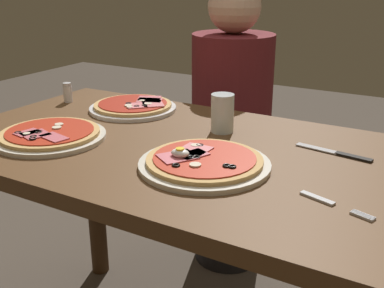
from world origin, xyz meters
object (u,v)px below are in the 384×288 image
at_px(pizza_foreground, 204,162).
at_px(pizza_across_right, 133,107).
at_px(dining_table, 172,188).
at_px(pizza_across_left, 50,135).
at_px(water_glass_near, 222,116).
at_px(salt_shaker, 68,93).
at_px(fork, 330,203).
at_px(diner_person, 231,138).
at_px(knife, 338,153).

height_order(pizza_foreground, pizza_across_right, pizza_foreground).
height_order(dining_table, pizza_across_left, pizza_across_left).
bearing_deg(pizza_across_left, dining_table, 24.24).
xyz_separation_m(water_glass_near, salt_shaker, (-0.61, 0.02, -0.01)).
bearing_deg(fork, diner_person, 126.14).
relative_size(water_glass_near, knife, 0.55).
bearing_deg(salt_shaker, fork, -17.82).
xyz_separation_m(fork, knife, (-0.05, 0.28, 0.00)).
distance_m(dining_table, salt_shaker, 0.59).
relative_size(pizza_across_left, pizza_across_right, 1.06).
relative_size(pizza_across_left, water_glass_near, 2.75).
bearing_deg(dining_table, salt_shaker, 161.55).
distance_m(pizza_foreground, diner_person, 0.86).
distance_m(pizza_foreground, pizza_across_right, 0.52).
height_order(pizza_foreground, water_glass_near, water_glass_near).
xyz_separation_m(pizza_across_right, salt_shaker, (-0.26, -0.03, 0.02)).
xyz_separation_m(pizza_foreground, knife, (0.25, 0.24, -0.01)).
xyz_separation_m(salt_shaker, diner_person, (0.39, 0.50, -0.25)).
bearing_deg(dining_table, knife, 18.79).
bearing_deg(diner_person, pizza_across_right, 74.21).
height_order(water_glass_near, fork, water_glass_near).
distance_m(pizza_across_left, diner_person, 0.86).
relative_size(pizza_foreground, fork, 1.99).
relative_size(pizza_across_right, fork, 1.82).
bearing_deg(dining_table, water_glass_near, 64.56).
xyz_separation_m(dining_table, diner_person, (-0.14, 0.68, -0.09)).
xyz_separation_m(fork, diner_person, (-0.60, 0.82, -0.22)).
xyz_separation_m(pizza_across_right, fork, (0.73, -0.35, -0.01)).
bearing_deg(water_glass_near, knife, -2.96).
xyz_separation_m(water_glass_near, fork, (0.38, -0.29, -0.04)).
xyz_separation_m(pizza_across_right, knife, (0.68, -0.07, -0.01)).
xyz_separation_m(dining_table, pizza_foreground, (0.15, -0.10, 0.14)).
bearing_deg(pizza_foreground, salt_shaker, 158.06).
xyz_separation_m(dining_table, water_glass_near, (0.07, 0.15, 0.18)).
relative_size(pizza_across_left, salt_shaker, 4.44).
height_order(water_glass_near, knife, water_glass_near).
relative_size(fork, knife, 0.79).
bearing_deg(pizza_foreground, diner_person, 110.75).
bearing_deg(salt_shaker, pizza_across_right, 6.27).
bearing_deg(diner_person, water_glass_near, 112.39).
distance_m(fork, diner_person, 1.03).
distance_m(pizza_across_left, salt_shaker, 0.39).
distance_m(pizza_across_right, fork, 0.81).
relative_size(knife, salt_shaker, 2.92).
height_order(pizza_foreground, knife, pizza_foreground).
relative_size(pizza_foreground, pizza_across_left, 1.03).
xyz_separation_m(pizza_across_right, water_glass_near, (0.35, -0.05, 0.03)).
height_order(dining_table, fork, fork).
bearing_deg(pizza_across_right, water_glass_near, -8.49).
bearing_deg(pizza_foreground, dining_table, 147.12).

